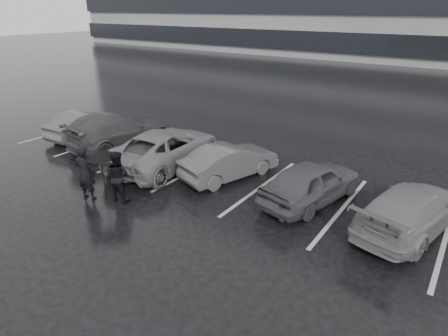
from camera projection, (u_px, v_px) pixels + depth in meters
ground at (203, 211)px, 11.30m from camera, size 160.00×160.00×0.00m
car_main at (311, 182)px, 11.67m from camera, size 2.35×4.11×1.32m
car_west_a at (230, 161)px, 13.36m from camera, size 2.33×3.93×1.22m
car_west_b at (165, 148)px, 14.37m from camera, size 2.89×5.32×1.42m
car_west_c at (121, 131)px, 16.40m from camera, size 2.50×4.88×1.35m
car_west_d at (85, 124)px, 17.63m from camera, size 1.60×3.86×1.24m
car_east at (411, 209)px, 10.18m from camera, size 2.66×4.59×1.25m
pedestrian_left at (86, 173)px, 11.74m from camera, size 0.75×0.60×1.80m
pedestrian_right at (118, 176)px, 11.67m from camera, size 0.92×0.78×1.65m
umbrella at (100, 153)px, 11.42m from camera, size 1.02×1.02×1.73m
stall_stripes at (228, 177)px, 13.60m from camera, size 19.72×5.00×0.00m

